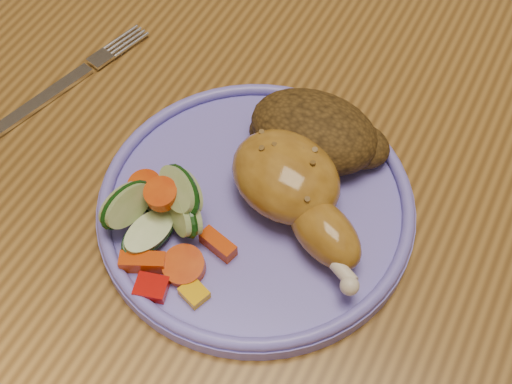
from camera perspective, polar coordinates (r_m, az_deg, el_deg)
dining_table at (r=0.69m, az=7.58°, el=1.66°), size 0.90×1.40×0.75m
plate at (r=0.56m, az=-0.00°, el=-1.24°), size 0.25×0.25×0.01m
plate_rim at (r=0.55m, az=-0.00°, el=-0.60°), size 0.24×0.24×0.01m
chicken_leg at (r=0.53m, az=3.13°, el=0.22°), size 0.14×0.12×0.05m
rice_pilaf at (r=0.57m, az=4.88°, el=4.72°), size 0.11×0.08×0.05m
vegetable_pile at (r=0.53m, az=-7.49°, el=-1.83°), size 0.11×0.11×0.05m
fork at (r=0.66m, az=-15.22°, el=8.23°), size 0.05×0.16×0.00m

